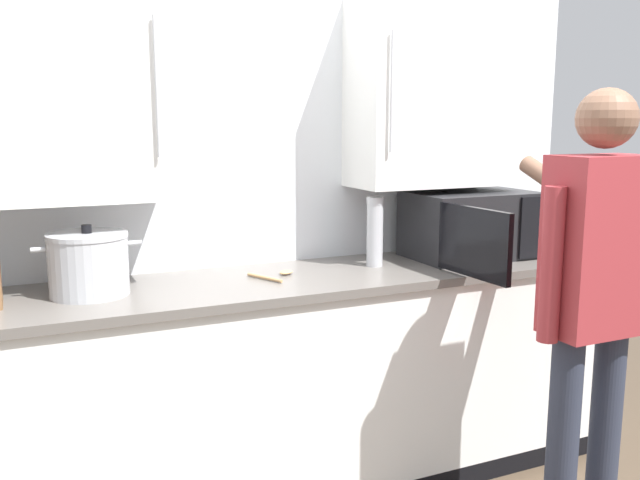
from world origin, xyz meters
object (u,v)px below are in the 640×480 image
stock_pot (89,264)px  thermos_flask (375,231)px  person_figure (592,287)px  wooden_spoon (277,275)px  microwave_oven (467,225)px

stock_pot → thermos_flask: size_ratio=1.26×
stock_pot → person_figure: bearing=-27.9°
wooden_spoon → person_figure: person_figure is taller
microwave_oven → stock_pot: 1.65m
microwave_oven → person_figure: size_ratio=0.47×
wooden_spoon → thermos_flask: 0.48m
microwave_oven → stock_pot: (-1.65, -0.00, -0.04)m
wooden_spoon → person_figure: bearing=-43.9°
stock_pot → person_figure: person_figure is taller
wooden_spoon → stock_pot: bearing=179.2°
microwave_oven → wooden_spoon: 0.95m
wooden_spoon → thermos_flask: (0.46, 0.03, 0.14)m
thermos_flask → person_figure: size_ratio=0.18×
wooden_spoon → person_figure: size_ratio=0.12×
microwave_oven → person_figure: person_figure is taller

